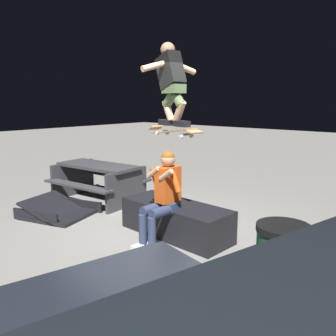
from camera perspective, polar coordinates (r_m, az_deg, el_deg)
ground_plane at (r=5.49m, az=-1.19°, el=-10.53°), size 40.00×40.00×0.00m
ledge_box_main at (r=5.35m, az=1.28°, el=-8.33°), size 1.78×0.77×0.49m
person_sitting_on_ledge at (r=4.86m, az=-0.88°, el=-4.24°), size 0.59×0.76×1.32m
skateboard at (r=4.88m, az=0.92°, el=5.98°), size 1.04×0.44×0.14m
skater_airborne at (r=4.91m, az=0.54°, el=14.04°), size 0.64×0.88×1.12m
kicker_ramp at (r=6.54m, az=-17.26°, el=-6.85°), size 1.27×1.21×0.40m
picnic_table_back at (r=7.21m, az=-11.25°, el=-1.37°), size 1.81×1.49×0.75m
trash_bin at (r=3.59m, az=17.87°, el=-15.40°), size 0.50×0.50×0.88m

